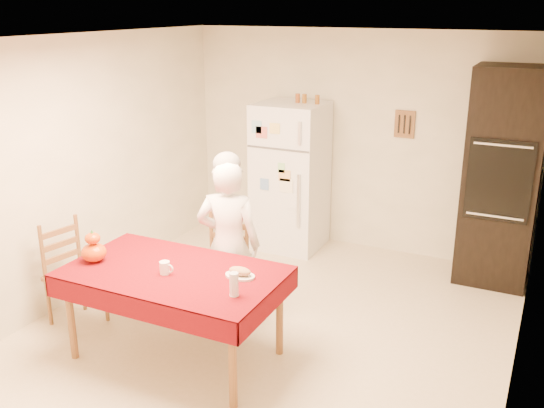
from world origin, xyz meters
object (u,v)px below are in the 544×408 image
Objects in this scene: chair_left at (70,269)px; seated_woman at (229,245)px; oven_cabinet at (502,178)px; wine_glass at (234,284)px; bread_plate at (240,276)px; coffee_mug at (165,268)px; refrigerator at (290,177)px; chair_far at (224,263)px; pumpkin_lower at (94,252)px; dining_table at (174,279)px.

seated_woman reaches higher than chair_left.
oven_cabinet reaches higher than chair_left.
wine_glass is 0.32m from bread_plate.
wine_glass is (0.66, -0.09, 0.04)m from coffee_mug.
wine_glass is at bearing -85.58° from chair_left.
refrigerator is 1.79× the size of chair_far.
chair_far is 5.40× the size of wine_glass.
seated_woman is at bearing -54.73° from chair_left.
seated_woman is at bearing 121.92° from wine_glass.
pumpkin_lower is at bearing -168.51° from bread_plate.
chair_left is 5.40× the size of wine_glass.
chair_far is 1.00× the size of chair_left.
oven_cabinet reaches higher than wine_glass.
bread_plate is (-1.60, -2.52, -0.33)m from oven_cabinet.
coffee_mug is (-0.02, -0.87, 0.30)m from chair_far.
dining_table is 0.14m from coffee_mug.
refrigerator is 2.56m from bread_plate.
chair_left reaches higher than pumpkin_lower.
oven_cabinet is at bearing 51.59° from coffee_mug.
chair_left is (-1.02, -2.51, -0.34)m from refrigerator.
chair_left reaches higher than bread_plate.
oven_cabinet is 10.86× the size of pumpkin_lower.
dining_table is 9.66× the size of wine_glass.
coffee_mug is at bearing 4.18° from pumpkin_lower.
refrigerator is 1.00× the size of dining_table.
dining_table is 1.79× the size of chair_far.
chair_far is 0.62× the size of seated_woman.
wine_glass is at bearing 106.47° from seated_woman.
oven_cabinet is at bearing 57.56° from bread_plate.
dining_table is 8.39× the size of pumpkin_lower.
refrigerator reaches higher than pumpkin_lower.
wine_glass reaches higher than bread_plate.
dining_table is (-2.13, -2.64, -0.41)m from oven_cabinet.
bread_plate is at bearing -55.29° from chair_far.
dining_table is (0.15, -2.59, -0.16)m from refrigerator.
oven_cabinet is 1.29× the size of dining_table.
refrigerator is 1.79× the size of chair_left.
refrigerator is 17.00× the size of coffee_mug.
chair_far is at bearing -46.31° from chair_left.
seated_woman is at bearing 127.19° from bread_plate.
dining_table is at bearing 62.44° from seated_woman.
coffee_mug is 0.66m from pumpkin_lower.
oven_cabinet reaches higher than seated_woman.
bread_plate reaches higher than dining_table.
coffee_mug is at bearing 172.14° from wine_glass.
bread_plate is at bearing 19.69° from coffee_mug.
seated_woman is (0.14, -0.16, 0.26)m from chair_far.
refrigerator reaches higher than dining_table.
refrigerator is 1.98m from seated_woman.
refrigerator is at bearing 105.94° from wine_glass.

